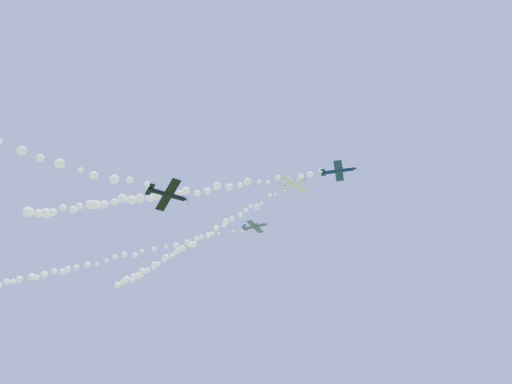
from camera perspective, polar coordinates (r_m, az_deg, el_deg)
The scene contains 7 objects.
plane_white at distance 84.57m, azimuth 5.07°, elevation 1.07°, with size 6.24×6.60×2.00m.
smoke_trail_white at distance 110.51m, azimuth -9.62°, elevation -7.32°, with size 70.99×19.78×2.71m, color white, non-canonical shape.
plane_navy at distance 84.54m, azimuth 10.96°, elevation 2.83°, with size 7.29×7.73×2.23m.
smoke_trail_navy at distance 92.02m, azimuth -12.11°, elevation -0.38°, with size 64.38×25.18×2.89m, color white, non-canonical shape.
plane_grey at distance 96.68m, azimuth -0.13°, elevation -4.60°, with size 6.39×6.78×1.94m.
smoke_trail_grey at distance 119.58m, azimuth -19.45°, elevation -8.62°, with size 81.62×14.40×2.96m, color white, non-canonical shape.
plane_black at distance 69.29m, azimuth -11.68°, elevation -0.33°, with size 7.12×6.89×2.31m.
Camera 1 is at (38.16, -59.23, 2.00)m, focal length 30.00 mm.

